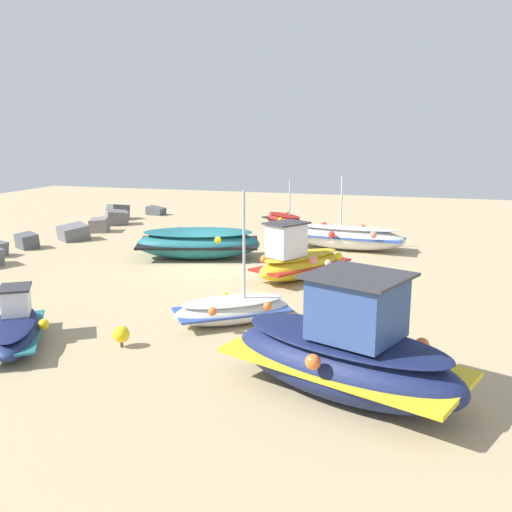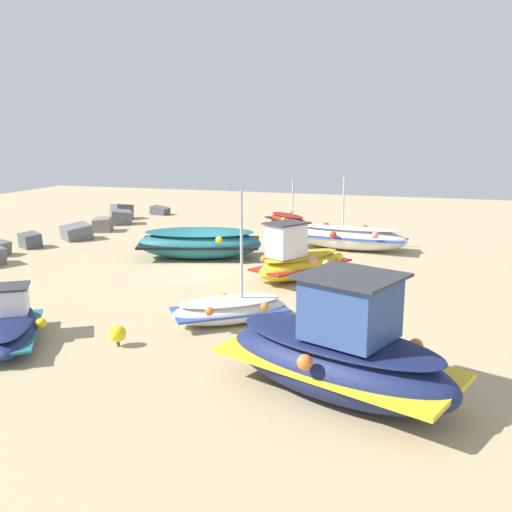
{
  "view_description": "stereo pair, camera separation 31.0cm",
  "coord_description": "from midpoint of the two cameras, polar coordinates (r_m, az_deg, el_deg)",
  "views": [
    {
      "loc": [
        -21.89,
        -8.42,
        5.46
      ],
      "look_at": [
        -1.95,
        -2.41,
        0.9
      ],
      "focal_mm": 40.48,
      "sensor_mm": 36.0,
      "label": 1
    },
    {
      "loc": [
        -21.8,
        -8.71,
        5.46
      ],
      "look_at": [
        -1.95,
        -2.41,
        0.9
      ],
      "focal_mm": 40.48,
      "sensor_mm": 36.0,
      "label": 2
    }
  ],
  "objects": [
    {
      "name": "ground_plane",
      "position": [
        24.09,
        -3.7,
        -0.77
      ],
      "size": [
        55.41,
        55.41,
        0.0
      ],
      "primitive_type": "plane",
      "color": "tan"
    },
    {
      "name": "fishing_boat_0",
      "position": [
        25.07,
        -5.25,
        1.32
      ],
      "size": [
        3.63,
        5.75,
        1.37
      ],
      "rotation": [
        0.0,
        0.0,
        5.01
      ],
      "color": "#1E6670",
      "rests_on": "ground_plane"
    },
    {
      "name": "fishing_boat_1",
      "position": [
        16.68,
        -2.05,
        -5.3
      ],
      "size": [
        3.09,
        3.51,
        3.86
      ],
      "rotation": [
        0.0,
        0.0,
        2.22
      ],
      "color": "white",
      "rests_on": "ground_plane"
    },
    {
      "name": "fishing_boat_2",
      "position": [
        27.14,
        9.5,
        1.87
      ],
      "size": [
        2.66,
        5.51,
        3.47
      ],
      "rotation": [
        0.0,
        0.0,
        4.62
      ],
      "color": "white",
      "rests_on": "ground_plane"
    },
    {
      "name": "fishing_boat_3",
      "position": [
        21.52,
        4.68,
        -0.45
      ],
      "size": [
        4.34,
        3.43,
        2.23
      ],
      "rotation": [
        0.0,
        0.0,
        2.61
      ],
      "color": "gold",
      "rests_on": "ground_plane"
    },
    {
      "name": "fishing_boat_4",
      "position": [
        16.28,
        -22.38,
        -6.55
      ],
      "size": [
        3.6,
        2.91,
        1.43
      ],
      "rotation": [
        0.0,
        0.0,
        0.58
      ],
      "color": "navy",
      "rests_on": "ground_plane"
    },
    {
      "name": "fishing_boat_5",
      "position": [
        33.13,
        3.4,
        3.58
      ],
      "size": [
        3.06,
        3.2,
        2.76
      ],
      "rotation": [
        0.0,
        0.0,
        0.83
      ],
      "color": "maroon",
      "rests_on": "ground_plane"
    },
    {
      "name": "fishing_boat_6",
      "position": [
        12.23,
        8.83,
        -9.49
      ],
      "size": [
        3.9,
        5.7,
        2.71
      ],
      "rotation": [
        0.0,
        0.0,
        4.33
      ],
      "color": "navy",
      "rests_on": "ground_plane"
    },
    {
      "name": "person_walking",
      "position": [
        17.45,
        7.41,
        -2.65
      ],
      "size": [
        0.32,
        0.32,
        1.68
      ],
      "rotation": [
        0.0,
        0.0,
        3.57
      ],
      "color": "brown",
      "rests_on": "ground_plane"
    },
    {
      "name": "breakwater_rocks",
      "position": [
        28.96,
        -20.62,
        1.48
      ],
      "size": [
        24.53,
        2.93,
        1.24
      ],
      "color": "#4C5156",
      "rests_on": "ground_plane"
    },
    {
      "name": "mooring_buoy_0",
      "position": [
        15.31,
        -12.93,
        -7.49
      ],
      "size": [
        0.43,
        0.43,
        0.56
      ],
      "color": "#3F3F42",
      "rests_on": "ground_plane"
    }
  ]
}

